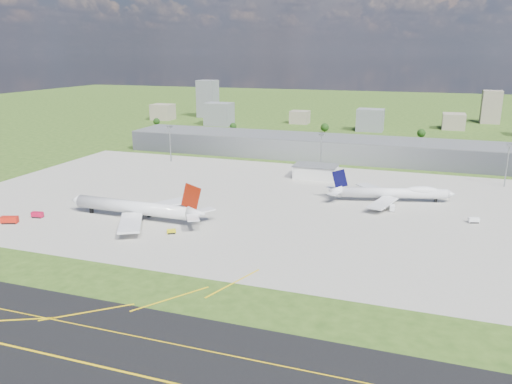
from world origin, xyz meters
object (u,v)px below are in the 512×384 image
(crash_tender, at_px, (37,215))
(van_white_far, at_px, (474,220))
(airliner_red_twin, at_px, (137,208))
(fire_truck, at_px, (10,220))
(tug_yellow, at_px, (171,232))
(van_white_near, at_px, (392,208))
(airliner_blue_quad, at_px, (394,193))

(crash_tender, bearing_deg, van_white_far, 7.25)
(airliner_red_twin, bearing_deg, van_white_far, -161.81)
(airliner_red_twin, xyz_separation_m, fire_truck, (-52.88, -24.71, -3.70))
(fire_truck, bearing_deg, tug_yellow, -10.79)
(fire_truck, bearing_deg, van_white_near, 5.06)
(airliner_blue_quad, relative_size, van_white_near, 11.62)
(crash_tender, height_order, van_white_far, crash_tender)
(airliner_red_twin, relative_size, fire_truck, 9.08)
(fire_truck, bearing_deg, airliner_blue_quad, 9.68)
(tug_yellow, bearing_deg, fire_truck, 157.95)
(van_white_near, distance_m, van_white_far, 37.80)
(tug_yellow, bearing_deg, crash_tender, 150.05)
(fire_truck, distance_m, van_white_far, 215.49)
(airliner_blue_quad, bearing_deg, van_white_near, -102.22)
(airliner_red_twin, height_order, crash_tender, airliner_red_twin)
(airliner_red_twin, distance_m, van_white_far, 157.62)
(crash_tender, relative_size, van_white_near, 1.01)
(airliner_blue_quad, relative_size, fire_truck, 8.06)
(airliner_red_twin, height_order, van_white_near, airliner_red_twin)
(airliner_blue_quad, xyz_separation_m, van_white_near, (0.64, -16.61, -3.42))
(airliner_red_twin, xyz_separation_m, van_white_near, (113.65, 52.31, -4.00))
(airliner_red_twin, bearing_deg, airliner_blue_quad, -147.23)
(airliner_blue_quad, height_order, crash_tender, airliner_blue_quad)
(crash_tender, bearing_deg, tug_yellow, -8.41)
(crash_tender, relative_size, tug_yellow, 1.27)
(fire_truck, bearing_deg, van_white_far, -0.73)
(airliner_red_twin, distance_m, crash_tender, 48.84)
(fire_truck, distance_m, tug_yellow, 78.29)
(crash_tender, distance_m, van_white_near, 173.43)
(fire_truck, distance_m, van_white_near, 183.47)
(van_white_near, bearing_deg, airliner_red_twin, 111.60)
(crash_tender, relative_size, van_white_far, 1.07)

